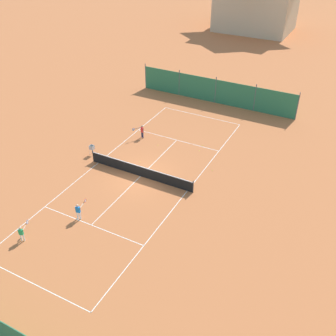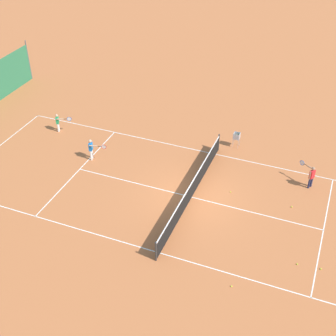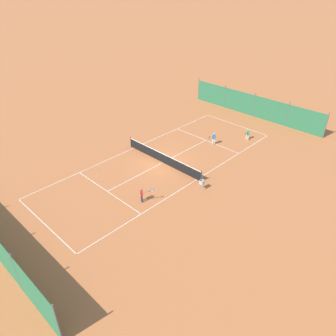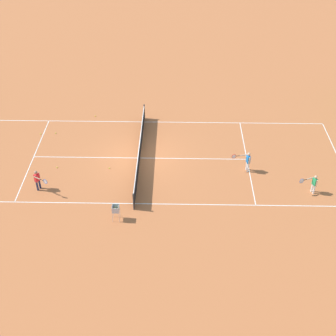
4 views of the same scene
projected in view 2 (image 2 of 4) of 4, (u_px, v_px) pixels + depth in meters
ground_plane at (192, 197)px, 23.30m from camera, size 600.00×600.00×0.00m
court_line_markings at (192, 197)px, 23.29m from camera, size 8.25×23.85×0.01m
tennis_net at (192, 189)px, 23.00m from camera, size 9.18×0.08×1.06m
player_far_baseline at (58, 121)px, 28.03m from camera, size 0.40×1.01×1.15m
player_near_baseline at (311, 175)px, 23.56m from camera, size 0.82×0.88×1.25m
player_near_service at (92, 148)px, 25.57m from camera, size 0.42×1.08×1.26m
tennis_ball_by_net_left at (321, 269)px, 19.44m from camera, size 0.07×0.07×0.07m
tennis_ball_service_box at (231, 286)px, 18.70m from camera, size 0.07×0.07×0.07m
tennis_ball_mid_court at (297, 264)px, 19.65m from camera, size 0.07×0.07×0.07m
tennis_ball_far_corner at (292, 207)px, 22.65m from camera, size 0.07×0.07×0.07m
tennis_ball_alley_left at (231, 192)px, 23.58m from camera, size 0.07×0.07×0.07m
ball_hopper at (237, 137)px, 26.65m from camera, size 0.36×0.36×0.89m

